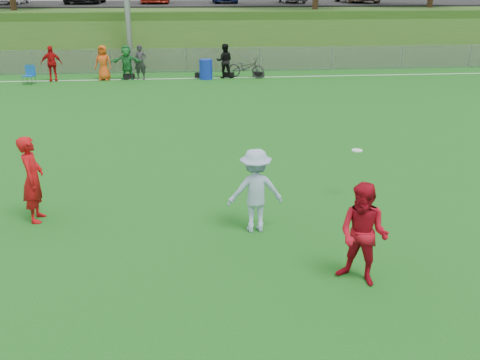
{
  "coord_description": "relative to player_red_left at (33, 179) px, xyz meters",
  "views": [
    {
      "loc": [
        -0.13,
        -9.22,
        4.64
      ],
      "look_at": [
        0.88,
        0.5,
        0.99
      ],
      "focal_mm": 40.0,
      "sensor_mm": 36.0,
      "label": 1
    }
  ],
  "objects": [
    {
      "name": "recycling_bin",
      "position": [
        4.2,
        16.51,
        -0.4
      ],
      "size": [
        0.83,
        0.83,
        0.97
      ],
      "primitive_type": "cylinder",
      "rotation": [
        0.0,
        0.0,
        -0.34
      ],
      "color": "#0F2AA6",
      "rests_on": "ground"
    },
    {
      "name": "player_red_center",
      "position": [
        5.86,
        -3.05,
        -0.04
      ],
      "size": [
        1.05,
        1.03,
        1.71
      ],
      "primitive_type": "imported",
      "rotation": [
        0.0,
        0.0,
        -0.69
      ],
      "color": "#A80B1B",
      "rests_on": "ground"
    },
    {
      "name": "player_blue",
      "position": [
        4.4,
        -0.94,
        -0.06
      ],
      "size": [
        1.11,
        0.68,
        1.67
      ],
      "primitive_type": "imported",
      "rotation": [
        0.0,
        0.0,
        3.2
      ],
      "color": "#95ACCE",
      "rests_on": "ground"
    },
    {
      "name": "spectator_row",
      "position": [
        0.6,
        16.77,
        -0.04
      ],
      "size": [
        9.45,
        0.72,
        1.69
      ],
      "color": "red",
      "rests_on": "ground"
    },
    {
      "name": "parking_lot",
      "position": [
        3.25,
        31.77,
        2.16
      ],
      "size": [
        120.0,
        12.0,
        0.1
      ],
      "primitive_type": "cube",
      "color": "black",
      "rests_on": "berm"
    },
    {
      "name": "sideline_far",
      "position": [
        3.25,
        16.77,
        -0.89
      ],
      "size": [
        60.0,
        0.1,
        0.01
      ],
      "primitive_type": "cube",
      "color": "white",
      "rests_on": "ground"
    },
    {
      "name": "gear_bags",
      "position": [
        4.14,
        16.87,
        -0.76
      ],
      "size": [
        7.17,
        0.52,
        0.26
      ],
      "color": "black",
      "rests_on": "ground"
    },
    {
      "name": "player_red_left",
      "position": [
        0.0,
        0.0,
        0.0
      ],
      "size": [
        0.45,
        0.66,
        1.78
      ],
      "primitive_type": "imported",
      "rotation": [
        0.0,
        0.0,
        1.6
      ],
      "color": "#B30C10",
      "rests_on": "ground"
    },
    {
      "name": "frisbee",
      "position": [
        6.85,
        0.5,
        0.24
      ],
      "size": [
        0.24,
        0.24,
        0.02
      ],
      "color": "white",
      "rests_on": "ground"
    },
    {
      "name": "camp_chair",
      "position": [
        -4.25,
        15.99,
        -0.63
      ],
      "size": [
        0.57,
        0.58,
        0.88
      ],
      "rotation": [
        0.0,
        0.0,
        -0.18
      ],
      "color": "#0E4FA1",
      "rests_on": "ground"
    },
    {
      "name": "ground",
      "position": [
        3.25,
        -1.23,
        -0.89
      ],
      "size": [
        120.0,
        120.0,
        0.0
      ],
      "primitive_type": "plane",
      "color": "#185912",
      "rests_on": "ground"
    },
    {
      "name": "berm",
      "position": [
        3.25,
        29.77,
        0.61
      ],
      "size": [
        120.0,
        18.0,
        3.0
      ],
      "primitive_type": "cube",
      "color": "#264D15",
      "rests_on": "ground"
    },
    {
      "name": "fence",
      "position": [
        3.25,
        18.77,
        -0.24
      ],
      "size": [
        58.0,
        0.06,
        1.3
      ],
      "color": "gray",
      "rests_on": "ground"
    },
    {
      "name": "bicycle",
      "position": [
        6.25,
        16.7,
        -0.37
      ],
      "size": [
        2.07,
        1.5,
        1.03
      ],
      "primitive_type": "imported",
      "rotation": [
        0.0,
        0.0,
        1.1
      ],
      "color": "#2A2A2C",
      "rests_on": "ground"
    }
  ]
}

